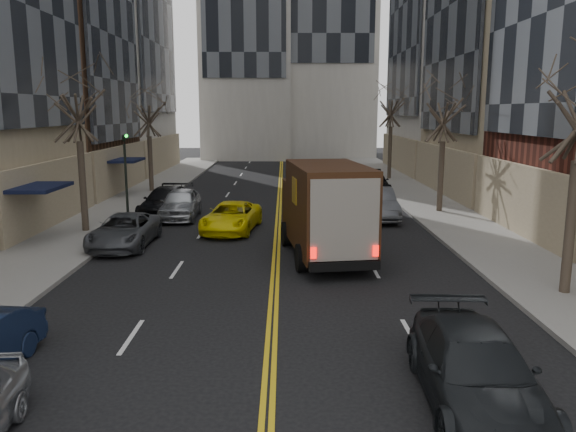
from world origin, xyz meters
name	(u,v)px	position (x,y,z in m)	size (l,w,h in m)	color
sidewalk_left	(124,206)	(-9.00, 27.00, 0.07)	(4.00, 66.00, 0.15)	slate
sidewalk_right	(433,206)	(9.00, 27.00, 0.07)	(4.00, 66.00, 0.15)	slate
tree_lf_mid	(76,86)	(-8.80, 20.00, 6.60)	(3.20, 3.20, 8.91)	#382D23
tree_lf_far	(148,103)	(-8.80, 33.00, 6.02)	(3.20, 3.20, 8.12)	#382D23
tree_rt_mid	(445,99)	(8.80, 25.00, 6.17)	(3.20, 3.20, 8.32)	#382D23
tree_rt_far	(392,95)	(8.80, 40.00, 6.74)	(3.20, 3.20, 9.11)	#382D23
traffic_signal	(126,168)	(-7.39, 22.00, 2.82)	(0.29, 0.26, 4.70)	black
ups_truck	(325,211)	(1.86, 15.61, 1.82)	(3.35, 6.87, 3.62)	black
observer_sedan	(475,370)	(3.94, 4.66, 0.72)	(2.26, 5.06, 1.44)	black
taxi	(231,217)	(-2.16, 20.48, 0.66)	(2.21, 4.79, 1.33)	yellow
pedestrian	(326,233)	(1.94, 16.27, 0.82)	(0.60, 0.39, 1.65)	black
parked_lf_c	(124,231)	(-6.30, 17.48, 0.66)	(2.20, 4.77, 1.33)	#45484C
parked_lf_d	(166,202)	(-6.00, 24.38, 0.75)	(2.11, 5.18, 1.50)	black
parked_lf_e	(181,203)	(-5.10, 23.64, 0.78)	(1.85, 4.60, 1.57)	#ABAFB3
parked_rt_a	(377,204)	(5.10, 23.47, 0.80)	(1.69, 4.84, 1.59)	#4B4D52
parked_rt_b	(355,182)	(5.10, 32.34, 0.80)	(2.65, 5.74, 1.59)	#A0A2A7
parked_rt_c	(372,182)	(6.30, 32.64, 0.74)	(2.06, 5.07, 1.47)	black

